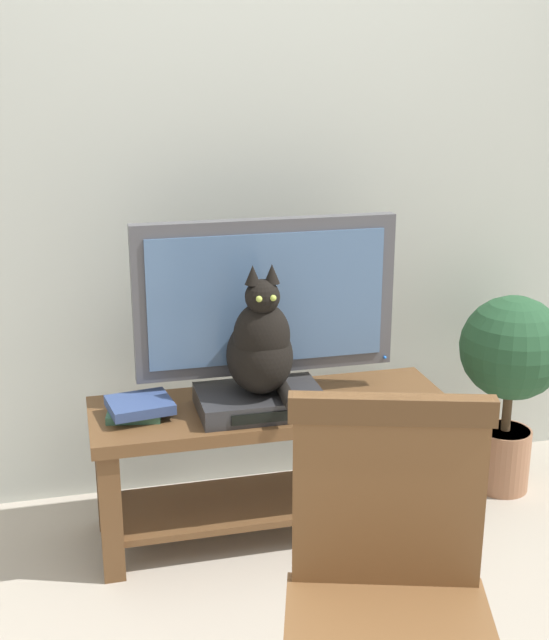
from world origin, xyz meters
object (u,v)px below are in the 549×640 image
object	(u,v)px
media_box	(260,401)
potted_plant	(511,365)
tv_stand	(271,444)
book_stack	(138,407)
tv	(266,304)
cat	(261,346)
wooden_chair	(389,589)

from	to	relation	value
media_box	potted_plant	distance (m)	1.02
tv_stand	book_stack	xyz separation A→B (m)	(-0.45, -0.00, 0.19)
tv_stand	potted_plant	distance (m)	0.98
tv	media_box	xyz separation A→B (m)	(-0.05, -0.12, -0.30)
media_box	cat	size ratio (longest dim) A/B	0.93
tv	book_stack	bearing A→B (deg)	-170.66
media_box	potted_plant	bearing A→B (deg)	7.57
cat	potted_plant	bearing A→B (deg)	8.35
tv_stand	tv	world-z (taller)	tv
media_box	cat	world-z (taller)	cat
tv_stand	cat	bearing A→B (deg)	-128.15
wooden_chair	potted_plant	xyz separation A→B (m)	(0.98, 1.27, -0.04)
media_box	cat	xyz separation A→B (m)	(0.00, -0.01, 0.20)
tv_stand	potted_plant	world-z (taller)	potted_plant
cat	wooden_chair	xyz separation A→B (m)	(0.02, -1.12, -0.17)
book_stack	wooden_chair	bearing A→B (deg)	-70.03
tv_stand	tv	xyz separation A→B (m)	(0.00, 0.07, 0.49)
tv	wooden_chair	world-z (taller)	tv
tv_stand	cat	distance (m)	0.40
tv	wooden_chair	distance (m)	1.28
tv_stand	book_stack	world-z (taller)	book_stack
tv	potted_plant	xyz separation A→B (m)	(0.96, 0.01, -0.31)
media_box	potted_plant	size ratio (longest dim) A/B	0.53
tv_stand	media_box	size ratio (longest dim) A/B	2.96
cat	media_box	bearing A→B (deg)	94.57
cat	wooden_chair	world-z (taller)	cat
tv	cat	world-z (taller)	tv
book_stack	potted_plant	distance (m)	1.41
tv	wooden_chair	bearing A→B (deg)	-91.22
potted_plant	wooden_chair	bearing A→B (deg)	-127.85
wooden_chair	book_stack	distance (m)	1.25
tv	media_box	bearing A→B (deg)	-112.85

